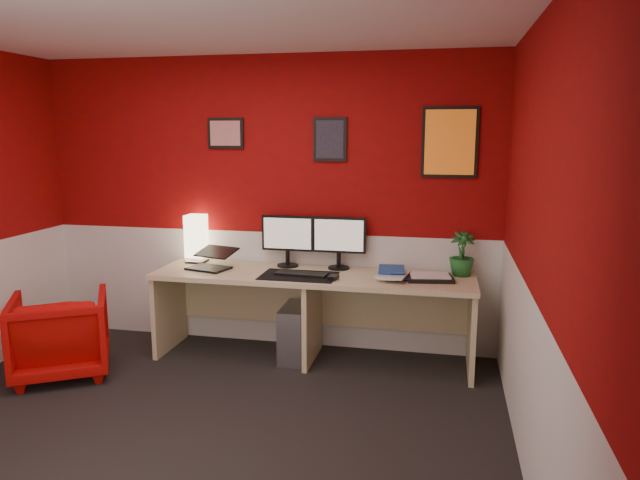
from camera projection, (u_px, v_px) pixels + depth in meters
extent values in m
cube|color=black|center=(185.00, 438.00, 3.63)|extent=(4.00, 3.50, 0.01)
cube|color=white|center=(165.00, 12.00, 3.17)|extent=(4.00, 3.50, 0.01)
cube|color=#950908|center=(265.00, 204.00, 5.08)|extent=(4.00, 0.01, 2.50)
cube|color=#950908|center=(539.00, 254.00, 2.99)|extent=(0.01, 3.50, 2.50)
cube|color=silver|center=(267.00, 287.00, 5.22)|extent=(4.00, 0.01, 1.00)
cube|color=silver|center=(529.00, 391.00, 3.13)|extent=(0.01, 3.50, 1.00)
cube|color=#C9B581|center=(312.00, 317.00, 4.81)|extent=(2.60, 0.65, 0.73)
cube|color=#FFE5B2|center=(196.00, 240.00, 5.14)|extent=(0.16, 0.16, 0.40)
cube|color=black|center=(208.00, 256.00, 4.89)|extent=(0.38, 0.31, 0.22)
cube|color=black|center=(287.00, 233.00, 4.96)|extent=(0.45, 0.06, 0.58)
cube|color=black|center=(339.00, 235.00, 4.88)|extent=(0.45, 0.06, 0.58)
cube|color=black|center=(299.00, 276.00, 4.68)|extent=(0.60, 0.38, 0.01)
cube|color=black|center=(301.00, 274.00, 4.69)|extent=(0.43, 0.17, 0.02)
cube|color=black|center=(333.00, 277.00, 4.55)|extent=(0.08, 0.11, 0.03)
imported|color=#22519C|center=(384.00, 275.00, 4.64)|extent=(0.23, 0.29, 0.02)
imported|color=silver|center=(379.00, 274.00, 4.59)|extent=(0.27, 0.33, 0.02)
imported|color=#22519C|center=(378.00, 269.00, 4.63)|extent=(0.23, 0.29, 0.03)
cube|color=black|center=(430.00, 278.00, 4.55)|extent=(0.38, 0.30, 0.03)
imported|color=#19591E|center=(462.00, 254.00, 4.66)|extent=(0.20, 0.20, 0.35)
cube|color=#99999E|center=(295.00, 332.00, 4.87)|extent=(0.21, 0.45, 0.45)
imported|color=#B20907|center=(60.00, 334.00, 4.54)|extent=(0.95, 0.96, 0.64)
cube|color=red|center=(226.00, 133.00, 5.03)|extent=(0.32, 0.02, 0.26)
cube|color=black|center=(330.00, 139.00, 4.85)|extent=(0.28, 0.02, 0.36)
cube|color=orange|center=(450.00, 142.00, 4.66)|extent=(0.44, 0.02, 0.56)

